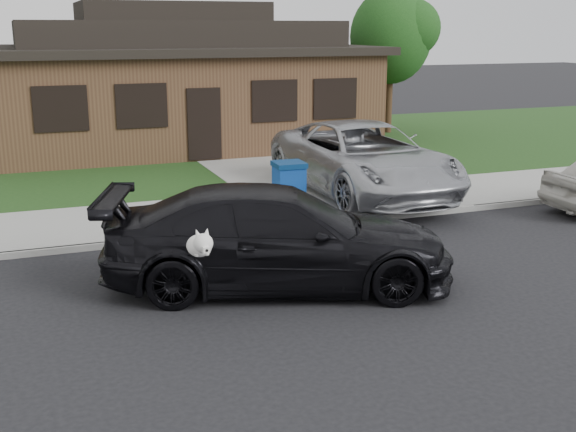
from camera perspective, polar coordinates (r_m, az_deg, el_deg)
name	(u,v)px	position (r m, az deg, el deg)	size (l,w,h in m)	color
ground	(124,319)	(10.52, -12.83, -7.92)	(120.00, 120.00, 0.00)	black
sidewalk	(88,226)	(15.23, -15.56, -0.78)	(60.00, 3.00, 0.12)	gray
curb	(96,246)	(13.79, -14.95, -2.34)	(60.00, 0.12, 0.12)	gray
lawn	(61,160)	(23.03, -17.52, 4.22)	(60.00, 13.00, 0.13)	#193814
driveway	(280,164)	(21.30, -0.66, 4.11)	(4.50, 13.00, 0.14)	gray
sedan	(278,238)	(11.28, -0.79, -1.73)	(5.87, 3.83, 1.58)	black
minivan	(364,158)	(17.20, 6.00, 4.55)	(2.77, 6.02, 1.67)	#ADAFB5
recycling_bin	(289,186)	(15.53, 0.08, 2.36)	(0.67, 0.71, 1.07)	navy
house	(174,83)	(25.27, -8.98, 10.32)	(12.60, 8.60, 4.65)	#422B1C
tree_1	(395,35)	(27.51, 8.49, 13.98)	(3.15, 3.00, 5.25)	#332114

